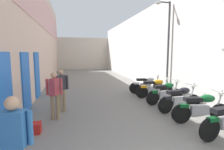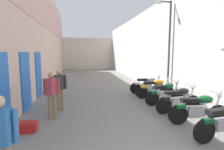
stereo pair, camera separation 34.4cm
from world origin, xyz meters
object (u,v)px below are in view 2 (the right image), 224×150
object	(u,v)px
motorcycle_fifth	(165,93)
pedestrian_by_doorway	(0,138)
motorcycle_seventh	(148,85)
motorcycle_fourth	(179,99)
motorcycle_sixth	(155,88)
motorcycle_third	(199,108)
plastic_crate	(28,127)
pedestrian_further_down	(60,87)
pedestrian_mid_alley	(52,92)
street_lamp	(168,42)

from	to	relation	value
motorcycle_fifth	pedestrian_by_doorway	world-z (taller)	pedestrian_by_doorway
motorcycle_fifth	motorcycle_seventh	world-z (taller)	same
motorcycle_fourth	motorcycle_sixth	world-z (taller)	same
pedestrian_by_doorway	motorcycle_sixth	bearing A→B (deg)	46.61
motorcycle_third	motorcycle_sixth	bearing A→B (deg)	90.00
motorcycle_fifth	motorcycle_sixth	size ratio (longest dim) A/B	1.00
motorcycle_seventh	plastic_crate	world-z (taller)	motorcycle_seventh
motorcycle_fourth	motorcycle_seventh	distance (m)	2.98
motorcycle_fourth	plastic_crate	world-z (taller)	motorcycle_fourth
motorcycle_seventh	pedestrian_further_down	distance (m)	4.72
motorcycle_fourth	pedestrian_further_down	size ratio (longest dim) A/B	1.18
motorcycle_fifth	pedestrian_mid_alley	distance (m)	4.54
pedestrian_by_doorway	pedestrian_further_down	world-z (taller)	same
motorcycle_fifth	plastic_crate	world-z (taller)	motorcycle_fifth
motorcycle_fourth	street_lamp	size ratio (longest dim) A/B	0.40
street_lamp	pedestrian_by_doorway	bearing A→B (deg)	-135.79
motorcycle_fourth	motorcycle_sixth	xyz separation A→B (m)	(-0.00, 2.04, 0.00)
motorcycle_fourth	plastic_crate	xyz separation A→B (m)	(-4.97, -0.69, -0.36)
motorcycle_sixth	motorcycle_seventh	distance (m)	0.94
pedestrian_by_doorway	street_lamp	xyz separation A→B (m)	(5.42, 5.27, 1.78)
motorcycle_fourth	motorcycle_sixth	distance (m)	2.04
pedestrian_mid_alley	pedestrian_further_down	size ratio (longest dim) A/B	1.00
motorcycle_fifth	street_lamp	world-z (taller)	street_lamp
pedestrian_mid_alley	motorcycle_fifth	bearing A→B (deg)	10.71
pedestrian_mid_alley	street_lamp	distance (m)	5.83
pedestrian_mid_alley	street_lamp	size ratio (longest dim) A/B	0.34
motorcycle_fourth	motorcycle_fifth	bearing A→B (deg)	90.00
motorcycle_fifth	pedestrian_further_down	bearing A→B (deg)	-179.43
motorcycle_seventh	plastic_crate	size ratio (longest dim) A/B	4.18
motorcycle_seventh	plastic_crate	bearing A→B (deg)	-143.52
motorcycle_sixth	motorcycle_third	bearing A→B (deg)	-90.00
motorcycle_fifth	motorcycle_seventh	bearing A→B (deg)	90.00
motorcycle_fourth	motorcycle_seventh	size ratio (longest dim) A/B	1.00
pedestrian_further_down	plastic_crate	xyz separation A→B (m)	(-0.70, -1.70, -0.78)
motorcycle_seventh	motorcycle_third	bearing A→B (deg)	-90.00
motorcycle_seventh	pedestrian_mid_alley	distance (m)	5.25
pedestrian_further_down	street_lamp	bearing A→B (deg)	14.72
motorcycle_sixth	street_lamp	bearing A→B (deg)	21.73
motorcycle_fifth	plastic_crate	xyz separation A→B (m)	(-4.97, -1.74, -0.36)
pedestrian_mid_alley	plastic_crate	xyz separation A→B (m)	(-0.52, -0.90, -0.78)
motorcycle_fourth	motorcycle_third	bearing A→B (deg)	-90.00
motorcycle_fourth	motorcycle_fifth	xyz separation A→B (m)	(-0.00, 1.06, 0.00)
motorcycle_fourth	pedestrian_mid_alley	distance (m)	4.47
motorcycle_fifth	street_lamp	xyz separation A→B (m)	(0.70, 1.26, 2.20)
motorcycle_fifth	plastic_crate	size ratio (longest dim) A/B	4.18
pedestrian_by_doorway	street_lamp	distance (m)	7.76
motorcycle_fifth	plastic_crate	distance (m)	5.28
motorcycle_third	plastic_crate	distance (m)	5.00
pedestrian_mid_alley	motorcycle_seventh	bearing A→B (deg)	31.93
motorcycle_third	plastic_crate	world-z (taller)	motorcycle_third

